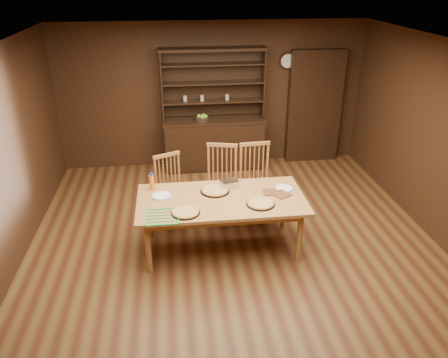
{
  "coord_description": "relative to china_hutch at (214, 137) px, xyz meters",
  "views": [
    {
      "loc": [
        -0.75,
        -4.75,
        3.37
      ],
      "look_at": [
        -0.11,
        0.4,
        0.87
      ],
      "focal_mm": 35.0,
      "sensor_mm": 36.0,
      "label": 1
    }
  ],
  "objects": [
    {
      "name": "pot_holder_b",
      "position": [
        0.47,
        -2.58,
        0.16
      ],
      "size": [
        0.19,
        0.19,
        0.01
      ],
      "primitive_type": "cube",
      "rotation": [
        0.0,
        0.0,
        -0.04
      ],
      "color": "maroon",
      "rests_on": "dining_table"
    },
    {
      "name": "wall_clock",
      "position": [
        1.35,
        0.2,
        1.3
      ],
      "size": [
        0.3,
        0.05,
        0.3
      ],
      "color": "black",
      "rests_on": "room_shell"
    },
    {
      "name": "floor",
      "position": [
        0.0,
        -2.75,
        -0.6
      ],
      "size": [
        6.0,
        6.0,
        0.0
      ],
      "primitive_type": "plane",
      "color": "brown",
      "rests_on": "ground"
    },
    {
      "name": "pot_holder_a",
      "position": [
        0.6,
        -2.66,
        0.16
      ],
      "size": [
        0.28,
        0.28,
        0.02
      ],
      "primitive_type": "cube",
      "rotation": [
        0.0,
        0.0,
        0.56
      ],
      "color": "maroon",
      "rests_on": "dining_table"
    },
    {
      "name": "china_hutch",
      "position": [
        0.0,
        0.0,
        0.0
      ],
      "size": [
        1.84,
        0.52,
        2.17
      ],
      "color": "black",
      "rests_on": "floor"
    },
    {
      "name": "fruit_bowl",
      "position": [
        -0.22,
        -0.07,
        0.39
      ],
      "size": [
        0.27,
        0.27,
        0.12
      ],
      "color": "black",
      "rests_on": "china_hutch"
    },
    {
      "name": "plate_left",
      "position": [
        -0.94,
        -2.51,
        0.16
      ],
      "size": [
        0.25,
        0.25,
        0.02
      ],
      "color": "white",
      "rests_on": "dining_table"
    },
    {
      "name": "juice_bottle",
      "position": [
        -1.06,
        -2.3,
        0.26
      ],
      "size": [
        0.07,
        0.07,
        0.23
      ],
      "color": "orange",
      "rests_on": "dining_table"
    },
    {
      "name": "room_shell",
      "position": [
        0.0,
        -2.75,
        0.98
      ],
      "size": [
        6.0,
        6.0,
        6.0
      ],
      "color": "beige",
      "rests_on": "floor"
    },
    {
      "name": "doorway",
      "position": [
        1.9,
        0.15,
        0.45
      ],
      "size": [
        1.0,
        0.18,
        2.1
      ],
      "primitive_type": "cube",
      "color": "black",
      "rests_on": "floor"
    },
    {
      "name": "pizza_right",
      "position": [
        0.28,
        -2.88,
        0.17
      ],
      "size": [
        0.36,
        0.36,
        0.04
      ],
      "color": "black",
      "rests_on": "dining_table"
    },
    {
      "name": "pizza_center",
      "position": [
        -0.24,
        -2.47,
        0.17
      ],
      "size": [
        0.39,
        0.39,
        0.04
      ],
      "color": "black",
      "rests_on": "dining_table"
    },
    {
      "name": "chair_left",
      "position": [
        -0.82,
        -1.87,
        -0.05
      ],
      "size": [
        0.55,
        0.54,
        1.04
      ],
      "rotation": [
        0.0,
        0.0,
        0.42
      ],
      "color": "#AA723A",
      "rests_on": "floor"
    },
    {
      "name": "pizza_left",
      "position": [
        -0.65,
        -2.98,
        0.17
      ],
      "size": [
        0.35,
        0.35,
        0.04
      ],
      "color": "black",
      "rests_on": "dining_table"
    },
    {
      "name": "chair_right",
      "position": [
        0.42,
        -1.86,
        0.01
      ],
      "size": [
        0.49,
        0.47,
        1.14
      ],
      "rotation": [
        0.0,
        0.0,
        0.06
      ],
      "color": "#AA723A",
      "rests_on": "floor"
    },
    {
      "name": "dining_table",
      "position": [
        -0.18,
        -2.67,
        0.08
      ],
      "size": [
        2.13,
        1.06,
        0.75
      ],
      "color": "#BB7740",
      "rests_on": "floor"
    },
    {
      "name": "plate_right",
      "position": [
        0.68,
        -2.5,
        0.16
      ],
      "size": [
        0.24,
        0.24,
        0.02
      ],
      "color": "white",
      "rests_on": "dining_table"
    },
    {
      "name": "cooling_rack",
      "position": [
        -0.92,
        -3.04,
        0.16
      ],
      "size": [
        0.45,
        0.45,
        0.02
      ],
      "primitive_type": null,
      "rotation": [
        0.0,
        0.0,
        -0.26
      ],
      "color": "#0DAD48",
      "rests_on": "dining_table"
    },
    {
      "name": "foil_dish",
      "position": [
        -0.04,
        -2.35,
        0.2
      ],
      "size": [
        0.26,
        0.22,
        0.09
      ],
      "primitive_type": "cube",
      "rotation": [
        0.0,
        0.0,
        0.28
      ],
      "color": "white",
      "rests_on": "dining_table"
    },
    {
      "name": "chair_center",
      "position": [
        -0.08,
        -1.83,
        0.01
      ],
      "size": [
        0.56,
        0.54,
        1.13
      ],
      "rotation": [
        0.0,
        0.0,
        -0.24
      ],
      "color": "#AA723A",
      "rests_on": "floor"
    }
  ]
}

